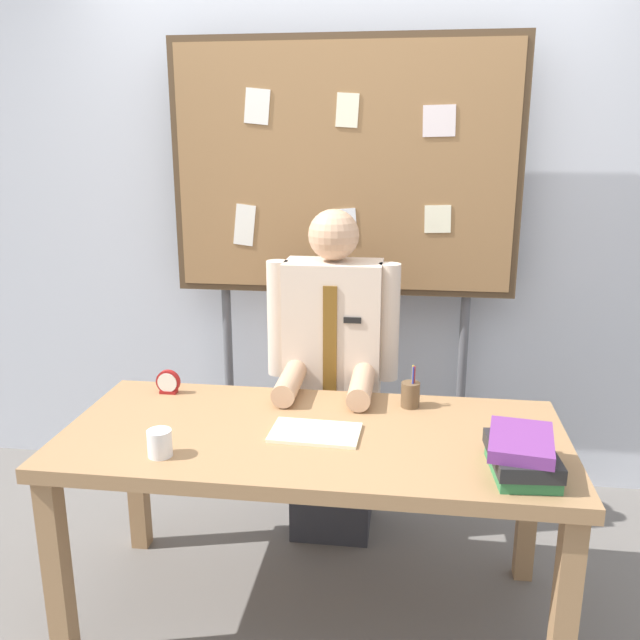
{
  "coord_description": "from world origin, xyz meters",
  "views": [
    {
      "loc": [
        0.31,
        -2.1,
        1.71
      ],
      "look_at": [
        0.0,
        0.17,
        1.08
      ],
      "focal_mm": 37.79,
      "sensor_mm": 36.0,
      "label": 1
    }
  ],
  "objects_px": {
    "pen_holder": "(410,394)",
    "desk": "(313,454)",
    "open_notebook": "(315,433)",
    "bulletin_board": "(344,175)",
    "desk_clock": "(168,383)",
    "coffee_mug": "(160,443)",
    "person": "(333,389)",
    "book_stack": "(522,454)"
  },
  "relations": [
    {
      "from": "bulletin_board",
      "to": "desk_clock",
      "type": "relative_size",
      "value": 22.6
    },
    {
      "from": "book_stack",
      "to": "coffee_mug",
      "type": "xyz_separation_m",
      "value": [
        -1.11,
        -0.04,
        -0.02
      ]
    },
    {
      "from": "book_stack",
      "to": "desk_clock",
      "type": "height_order",
      "value": "book_stack"
    },
    {
      "from": "desk_clock",
      "to": "pen_holder",
      "type": "height_order",
      "value": "pen_holder"
    },
    {
      "from": "desk",
      "to": "person",
      "type": "distance_m",
      "value": 0.57
    },
    {
      "from": "desk",
      "to": "pen_holder",
      "type": "bearing_deg",
      "value": 39.27
    },
    {
      "from": "coffee_mug",
      "to": "pen_holder",
      "type": "bearing_deg",
      "value": 33.22
    },
    {
      "from": "desk",
      "to": "pen_holder",
      "type": "distance_m",
      "value": 0.45
    },
    {
      "from": "coffee_mug",
      "to": "open_notebook",
      "type": "bearing_deg",
      "value": 25.75
    },
    {
      "from": "desk",
      "to": "person",
      "type": "xyz_separation_m",
      "value": [
        0.0,
        0.57,
        0.02
      ]
    },
    {
      "from": "bulletin_board",
      "to": "coffee_mug",
      "type": "relative_size",
      "value": 24.57
    },
    {
      "from": "bulletin_board",
      "to": "coffee_mug",
      "type": "distance_m",
      "value": 1.49
    },
    {
      "from": "bulletin_board",
      "to": "person",
      "type": "bearing_deg",
      "value": -90.0
    },
    {
      "from": "book_stack",
      "to": "desk_clock",
      "type": "distance_m",
      "value": 1.37
    },
    {
      "from": "bulletin_board",
      "to": "coffee_mug",
      "type": "xyz_separation_m",
      "value": [
        -0.45,
        -1.2,
        -0.77
      ]
    },
    {
      "from": "pen_holder",
      "to": "desk",
      "type": "bearing_deg",
      "value": -140.73
    },
    {
      "from": "open_notebook",
      "to": "coffee_mug",
      "type": "bearing_deg",
      "value": -154.25
    },
    {
      "from": "open_notebook",
      "to": "pen_holder",
      "type": "bearing_deg",
      "value": 42.21
    },
    {
      "from": "open_notebook",
      "to": "desk_clock",
      "type": "xyz_separation_m",
      "value": [
        -0.63,
        0.3,
        0.04
      ]
    },
    {
      "from": "person",
      "to": "desk_clock",
      "type": "height_order",
      "value": "person"
    },
    {
      "from": "pen_holder",
      "to": "coffee_mug",
      "type": "bearing_deg",
      "value": -146.78
    },
    {
      "from": "desk",
      "to": "open_notebook",
      "type": "bearing_deg",
      "value": -62.65
    },
    {
      "from": "book_stack",
      "to": "open_notebook",
      "type": "relative_size",
      "value": 0.98
    },
    {
      "from": "person",
      "to": "bulletin_board",
      "type": "height_order",
      "value": "bulletin_board"
    },
    {
      "from": "pen_holder",
      "to": "person",
      "type": "bearing_deg",
      "value": 137.24
    },
    {
      "from": "bulletin_board",
      "to": "desk_clock",
      "type": "height_order",
      "value": "bulletin_board"
    },
    {
      "from": "open_notebook",
      "to": "coffee_mug",
      "type": "height_order",
      "value": "coffee_mug"
    },
    {
      "from": "bulletin_board",
      "to": "open_notebook",
      "type": "xyz_separation_m",
      "value": [
        0.01,
        -0.97,
        -0.81
      ]
    },
    {
      "from": "book_stack",
      "to": "desk_clock",
      "type": "xyz_separation_m",
      "value": [
        -1.28,
        0.49,
        -0.02
      ]
    },
    {
      "from": "open_notebook",
      "to": "person",
      "type": "bearing_deg",
      "value": 91.0
    },
    {
      "from": "person",
      "to": "book_stack",
      "type": "xyz_separation_m",
      "value": [
        0.66,
        -0.78,
        0.13
      ]
    },
    {
      "from": "open_notebook",
      "to": "pen_holder",
      "type": "xyz_separation_m",
      "value": [
        0.32,
        0.29,
        0.04
      ]
    },
    {
      "from": "bulletin_board",
      "to": "coffee_mug",
      "type": "height_order",
      "value": "bulletin_board"
    },
    {
      "from": "desk_clock",
      "to": "coffee_mug",
      "type": "relative_size",
      "value": 1.09
    },
    {
      "from": "desk",
      "to": "open_notebook",
      "type": "relative_size",
      "value": 5.71
    },
    {
      "from": "person",
      "to": "open_notebook",
      "type": "xyz_separation_m",
      "value": [
        0.01,
        -0.59,
        0.07
      ]
    },
    {
      "from": "desk",
      "to": "bulletin_board",
      "type": "height_order",
      "value": "bulletin_board"
    },
    {
      "from": "person",
      "to": "coffee_mug",
      "type": "bearing_deg",
      "value": -119.09
    },
    {
      "from": "book_stack",
      "to": "open_notebook",
      "type": "distance_m",
      "value": 0.68
    },
    {
      "from": "bulletin_board",
      "to": "pen_holder",
      "type": "xyz_separation_m",
      "value": [
        0.33,
        -0.69,
        -0.76
      ]
    },
    {
      "from": "open_notebook",
      "to": "pen_holder",
      "type": "distance_m",
      "value": 0.43
    },
    {
      "from": "bulletin_board",
      "to": "desk_clock",
      "type": "xyz_separation_m",
      "value": [
        -0.62,
        -0.68,
        -0.77
      ]
    }
  ]
}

